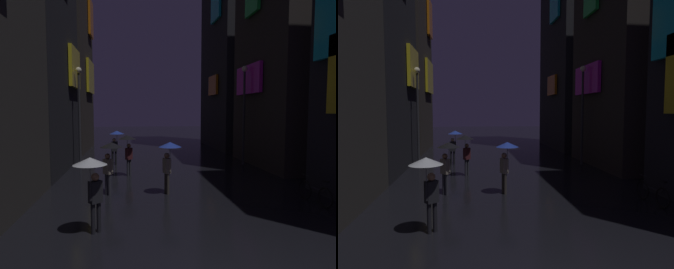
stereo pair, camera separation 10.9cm
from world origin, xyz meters
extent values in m
cube|color=yellow|center=(-5.35, 14.63, 5.99)|extent=(0.20, 2.88, 2.41)
cube|color=#2D2826|center=(-7.50, 21.78, 11.67)|extent=(4.00, 7.57, 23.34)
cube|color=yellow|center=(-5.35, 22.45, 6.29)|extent=(0.20, 3.73, 2.76)
cube|color=orange|center=(-5.35, 23.50, 11.60)|extent=(0.20, 2.20, 3.16)
cube|color=#2D2826|center=(7.50, 12.67, 7.03)|extent=(4.00, 7.33, 14.07)
cube|color=#F226D8|center=(5.35, 13.32, 5.29)|extent=(0.20, 3.56, 1.77)
cube|color=#232328|center=(7.50, 22.16, 12.24)|extent=(4.00, 8.32, 24.48)
cube|color=orange|center=(5.35, 21.23, 5.59)|extent=(0.20, 2.35, 1.68)
cube|color=#19D8F2|center=(5.35, 20.68, 12.13)|extent=(0.20, 2.43, 2.23)
cylinder|color=#38332D|center=(-0.61, 7.20, 0.42)|extent=(0.12, 0.12, 0.85)
cylinder|color=#38332D|center=(-0.54, 7.03, 0.42)|extent=(0.12, 0.12, 0.85)
cube|color=gray|center=(-0.57, 7.11, 1.15)|extent=(0.32, 0.39, 0.60)
sphere|color=#9E7051|center=(-0.57, 7.11, 1.56)|extent=(0.22, 0.22, 0.22)
cylinder|color=gray|center=(-0.47, 6.96, 1.20)|extent=(0.09, 0.09, 0.50)
cylinder|color=slate|center=(-0.47, 6.96, 1.53)|extent=(0.02, 0.02, 0.77)
cone|color=#263FB2|center=(-0.47, 6.96, 2.02)|extent=(0.90, 0.90, 0.20)
cylinder|color=black|center=(-2.92, 3.55, 0.42)|extent=(0.12, 0.12, 0.85)
cylinder|color=black|center=(-3.07, 3.44, 0.42)|extent=(0.12, 0.12, 0.85)
cube|color=black|center=(-2.99, 3.49, 1.15)|extent=(0.40, 0.38, 0.60)
sphere|color=#9E7051|center=(-2.99, 3.49, 1.56)|extent=(0.22, 0.22, 0.22)
cylinder|color=black|center=(-3.11, 3.34, 1.20)|extent=(0.09, 0.09, 0.50)
cylinder|color=slate|center=(-3.11, 3.34, 1.53)|extent=(0.02, 0.02, 0.77)
cone|color=silver|center=(-3.11, 3.34, 2.02)|extent=(0.90, 0.90, 0.20)
cylinder|color=#2D2D38|center=(-2.99, 7.31, 0.42)|extent=(0.12, 0.12, 0.85)
cylinder|color=#2D2D38|center=(-2.85, 7.18, 0.42)|extent=(0.12, 0.12, 0.85)
cube|color=gray|center=(-2.92, 7.25, 1.15)|extent=(0.40, 0.39, 0.60)
sphere|color=#9E7051|center=(-2.92, 7.25, 1.56)|extent=(0.22, 0.22, 0.22)
cylinder|color=gray|center=(-2.75, 7.16, 1.20)|extent=(0.09, 0.09, 0.50)
cylinder|color=slate|center=(-2.75, 7.16, 1.53)|extent=(0.02, 0.02, 0.77)
cone|color=black|center=(-2.75, 7.16, 2.02)|extent=(0.90, 0.90, 0.20)
cylinder|color=black|center=(-3.08, 14.01, 0.42)|extent=(0.12, 0.12, 0.85)
cylinder|color=black|center=(-2.90, 14.04, 0.42)|extent=(0.12, 0.12, 0.85)
cube|color=black|center=(-2.99, 14.02, 1.15)|extent=(0.37, 0.27, 0.60)
sphere|color=tan|center=(-2.99, 14.02, 1.56)|extent=(0.22, 0.22, 0.22)
cylinder|color=black|center=(-2.82, 14.10, 1.20)|extent=(0.09, 0.09, 0.50)
cylinder|color=slate|center=(-2.82, 14.10, 1.53)|extent=(0.02, 0.02, 0.77)
cone|color=#263FB2|center=(-2.82, 14.10, 2.02)|extent=(0.90, 0.90, 0.20)
cylinder|color=#2D2D38|center=(-2.03, 10.80, 0.42)|extent=(0.12, 0.12, 0.85)
cylinder|color=#2D2D38|center=(-2.14, 10.66, 0.42)|extent=(0.12, 0.12, 0.85)
cube|color=#4C1E23|center=(-2.09, 10.73, 1.15)|extent=(0.39, 0.40, 0.60)
sphere|color=#9E7051|center=(-2.09, 10.73, 1.56)|extent=(0.22, 0.22, 0.22)
cylinder|color=#4C1E23|center=(-2.16, 10.56, 1.20)|extent=(0.09, 0.09, 0.50)
cylinder|color=slate|center=(-2.16, 10.56, 1.53)|extent=(0.02, 0.02, 0.77)
cone|color=black|center=(-2.16, 10.56, 2.02)|extent=(0.90, 0.90, 0.20)
torus|color=black|center=(4.57, 5.74, 0.36)|extent=(0.10, 0.72, 0.72)
torus|color=black|center=(4.63, 4.64, 0.36)|extent=(0.10, 0.72, 0.72)
cylinder|color=black|center=(4.60, 5.19, 0.54)|extent=(0.10, 1.00, 0.05)
cylinder|color=black|center=(4.63, 4.64, 0.71)|extent=(0.04, 0.04, 0.40)
cube|color=black|center=(4.63, 4.64, 0.93)|extent=(0.13, 0.25, 0.06)
cylinder|color=black|center=(4.57, 5.74, 0.91)|extent=(0.05, 0.45, 0.03)
cylinder|color=#2D2D33|center=(-5.00, 13.83, 2.79)|extent=(0.14, 0.14, 5.58)
sphere|color=#F9EFCC|center=(-5.00, 13.83, 5.76)|extent=(0.36, 0.36, 0.36)
cylinder|color=#2D2D33|center=(5.00, 13.09, 2.87)|extent=(0.14, 0.14, 5.74)
sphere|color=#F9EFCC|center=(5.00, 13.09, 5.92)|extent=(0.36, 0.36, 0.36)
camera|label=1|loc=(-2.08, -4.67, 3.34)|focal=32.00mm
camera|label=2|loc=(-1.97, -4.69, 3.34)|focal=32.00mm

